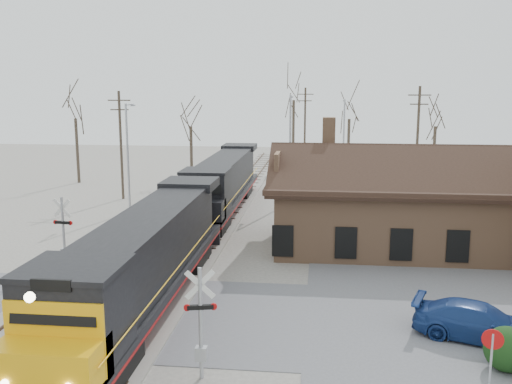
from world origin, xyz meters
TOP-DOWN VIEW (x-y plane):
  - ground at (0.00, 0.00)m, footprint 140.00×140.00m
  - road at (0.00, 0.00)m, footprint 60.00×9.00m
  - track_main at (0.00, 15.00)m, footprint 3.40×90.00m
  - track_siding at (-4.50, 15.00)m, footprint 3.40×90.00m
  - depot at (11.99, 12.00)m, footprint 15.20×9.31m
  - locomotive_lead at (0.00, -0.09)m, footprint 3.01×20.17m
  - locomotive_trailing at (0.00, 20.36)m, footprint 3.01×20.17m
  - crossbuck_near at (3.61, -5.16)m, footprint 1.11×0.34m
  - crossbuck_far at (-6.24, 5.68)m, footprint 1.14×0.30m
  - do_not_enter_sign at (13.04, -5.25)m, footprint 0.67×0.22m
  - parked_car at (13.82, -0.98)m, footprint 5.42×3.58m
  - hedge_a at (14.12, -3.44)m, footprint 1.59×1.59m
  - streetlight_a at (-7.37, 19.88)m, footprint 0.25×2.04m
  - streetlight_b at (4.96, 24.89)m, footprint 0.25×2.04m
  - streetlight_c at (9.86, 36.89)m, footprint 0.25×2.04m
  - utility_pole_a at (-9.81, 25.07)m, footprint 2.00×0.24m
  - utility_pole_b at (5.52, 47.98)m, footprint 2.00×0.24m
  - utility_pole_c at (16.13, 29.58)m, footprint 2.00×0.24m
  - tree_a at (-17.29, 32.89)m, footprint 4.39×4.39m
  - tree_b at (-6.02, 35.72)m, footprint 3.79×3.79m
  - tree_c at (4.20, 46.07)m, footprint 5.46×5.46m
  - tree_d at (10.62, 41.99)m, footprint 4.14×4.14m
  - tree_e at (19.13, 37.31)m, footprint 3.86×3.86m

SIDE VIEW (x-z plane):
  - ground at x=0.00m, z-range 0.00..0.00m
  - road at x=0.00m, z-range 0.00..0.03m
  - track_main at x=0.00m, z-range -0.05..0.19m
  - track_siding at x=-4.50m, z-range -0.05..0.19m
  - parked_car at x=13.82m, z-range 0.00..1.46m
  - hedge_a at x=14.12m, z-range 0.00..1.59m
  - do_not_enter_sign at x=13.04m, z-range 0.44..2.73m
  - crossbuck_near at x=3.61m, z-range -0.11..3.82m
  - crossbuck_far at x=-6.24m, z-range -0.12..3.87m
  - locomotive_trailing at x=0.00m, z-range 0.23..4.47m
  - locomotive_lead at x=0.00m, z-range 0.11..4.59m
  - depot at x=11.99m, z-range -1.54..6.36m
  - streetlight_c at x=9.86m, z-range 0.53..9.03m
  - streetlight_a at x=-7.37m, z-range 0.53..9.06m
  - utility_pole_a at x=-9.81m, z-range 0.22..9.65m
  - utility_pole_b at x=5.52m, z-range 0.22..9.88m
  - streetlight_b at x=4.96m, z-range 0.54..9.65m
  - utility_pole_c at x=16.13m, z-range 0.22..10.07m
  - tree_b at x=-6.02m, z-range 1.96..11.25m
  - tree_e at x=19.13m, z-range 2.00..11.45m
  - tree_d at x=10.62m, z-range 2.15..12.30m
  - tree_a at x=-17.29m, z-range 2.28..13.05m
  - tree_c at x=4.20m, z-range 2.85..16.23m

